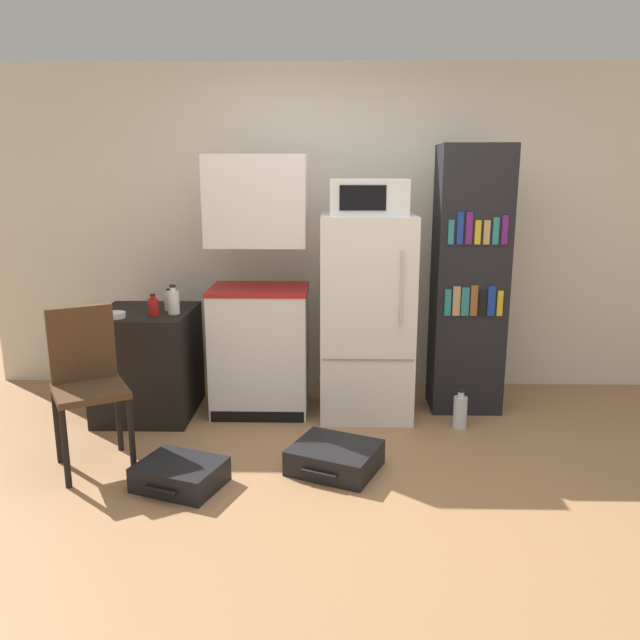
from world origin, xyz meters
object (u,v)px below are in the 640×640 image
object	(u,v)px
bottle_milk_white	(173,302)
bookshelf	(469,281)
suitcase_large_flat	(335,458)
water_bottle_front	(460,411)
microwave	(368,197)
bowl	(115,315)
suitcase_small_flat	(180,475)
chair	(86,373)
side_table	(148,362)
bottle_clear_short	(170,301)
refrigerator	(366,316)
bottle_ketchup_red	(153,307)
kitchen_hutch	(259,297)

from	to	relation	value
bottle_milk_white	bookshelf	bearing A→B (deg)	7.15
suitcase_large_flat	water_bottle_front	bearing A→B (deg)	60.86
microwave	bowl	distance (m)	1.92
suitcase_small_flat	water_bottle_front	world-z (taller)	water_bottle_front
chair	bowl	bearing A→B (deg)	61.52
side_table	bowl	bearing A→B (deg)	-120.09
microwave	bottle_clear_short	size ratio (longest dim) A/B	3.43
microwave	bottle_milk_white	bearing A→B (deg)	-173.90
microwave	suitcase_large_flat	size ratio (longest dim) A/B	0.87
bookshelf	chair	bearing A→B (deg)	-157.86
bowl	water_bottle_front	bearing A→B (deg)	-0.07
refrigerator	water_bottle_front	bearing A→B (deg)	-23.83
refrigerator	microwave	world-z (taller)	microwave
bottle_ketchup_red	suitcase_small_flat	size ratio (longest dim) A/B	0.28
refrigerator	bottle_milk_white	xyz separation A→B (m)	(-1.36, -0.15, 0.13)
kitchen_hutch	suitcase_large_flat	distance (m)	1.38
bowl	bookshelf	bearing A→B (deg)	9.20
chair	suitcase_small_flat	world-z (taller)	chair
refrigerator	bottle_milk_white	size ratio (longest dim) A/B	7.07
chair	bottle_milk_white	bearing A→B (deg)	34.17
bookshelf	water_bottle_front	distance (m)	0.95
bookshelf	bottle_clear_short	world-z (taller)	bookshelf
microwave	bookshelf	size ratio (longest dim) A/B	0.27
bookshelf	bottle_ketchup_red	world-z (taller)	bookshelf
bookshelf	suitcase_small_flat	xyz separation A→B (m)	(-1.85, -1.30, -0.90)
microwave	suitcase_small_flat	xyz separation A→B (m)	(-1.10, -1.18, -1.51)
bottle_milk_white	water_bottle_front	bearing A→B (deg)	-3.99
suitcase_small_flat	bottle_ketchup_red	bearing A→B (deg)	131.58
microwave	bowl	world-z (taller)	microwave
bookshelf	water_bottle_front	xyz separation A→B (m)	(-0.10, -0.40, -0.85)
bottle_ketchup_red	microwave	bearing A→B (deg)	7.96
bowl	suitcase_large_flat	bearing A→B (deg)	-23.97
bookshelf	water_bottle_front	size ratio (longest dim) A/B	6.81
bookshelf	chair	size ratio (longest dim) A/B	2.01
kitchen_hutch	water_bottle_front	world-z (taller)	kitchen_hutch
kitchen_hutch	bowl	size ratio (longest dim) A/B	13.24
bookshelf	bowl	distance (m)	2.52
suitcase_large_flat	suitcase_small_flat	bearing A→B (deg)	-141.78
chair	suitcase_large_flat	world-z (taller)	chair
refrigerator	bottle_ketchup_red	size ratio (longest dim) A/B	9.54
bottle_ketchup_red	water_bottle_front	xyz separation A→B (m)	(2.14, -0.08, -0.72)
bottle_ketchup_red	bowl	bearing A→B (deg)	-162.99
bottle_milk_white	bottle_ketchup_red	bearing A→B (deg)	-153.68
bowl	chair	size ratio (longest dim) A/B	0.15
bottle_ketchup_red	suitcase_small_flat	distance (m)	1.30
kitchen_hutch	microwave	world-z (taller)	kitchen_hutch
chair	water_bottle_front	xyz separation A→B (m)	(2.36, 0.60, -0.45)
refrigerator	microwave	size ratio (longest dim) A/B	2.73
refrigerator	side_table	bearing A→B (deg)	-178.06
refrigerator	bowl	world-z (taller)	refrigerator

